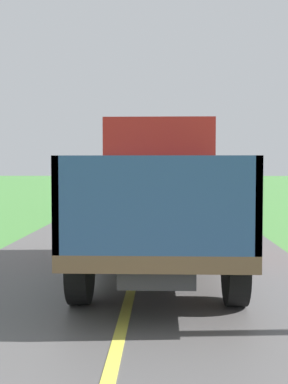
% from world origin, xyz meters
% --- Properties ---
extents(banana_truck_near, '(2.38, 5.82, 2.80)m').
position_xyz_m(banana_truck_near, '(0.39, 10.55, 1.47)').
color(banana_truck_near, '#2D2D30').
rests_on(banana_truck_near, road_surface).
extents(banana_truck_far, '(2.38, 5.81, 2.80)m').
position_xyz_m(banana_truck_far, '(0.24, 23.70, 1.47)').
color(banana_truck_far, '#2D2D30').
rests_on(banana_truck_far, road_surface).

